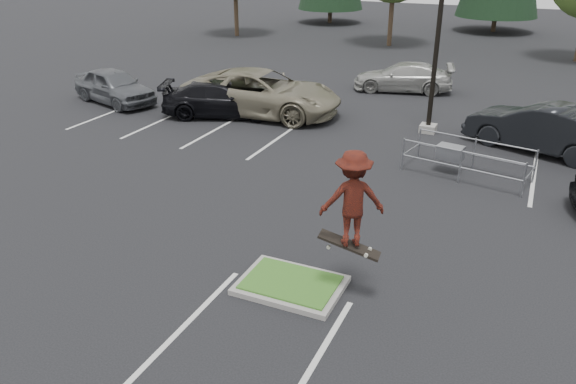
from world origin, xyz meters
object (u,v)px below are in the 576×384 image
at_px(car_far_silver, 404,77).
at_px(skateboarder, 352,199).
at_px(car_l_grey, 113,86).
at_px(car_r_charc, 542,128).
at_px(car_l_tan, 261,93).
at_px(cart_corral, 454,153).
at_px(light_pole, 441,10).
at_px(car_l_black, 220,99).

bearing_deg(car_far_silver, skateboarder, -2.82).
relative_size(skateboarder, car_l_grey, 0.49).
bearing_deg(car_r_charc, car_l_grey, -65.78).
bearing_deg(car_l_tan, car_l_grey, 94.77).
bearing_deg(car_r_charc, skateboarder, 4.48).
height_order(cart_corral, car_r_charc, car_r_charc).
bearing_deg(cart_corral, car_r_charc, 65.41).
relative_size(cart_corral, car_l_tan, 0.59).
relative_size(skateboarder, car_r_charc, 0.43).
bearing_deg(light_pole, cart_corral, -68.10).
relative_size(car_l_grey, car_far_silver, 0.96).
bearing_deg(car_l_grey, skateboarder, -107.02).
bearing_deg(skateboarder, car_l_tan, -83.52).
bearing_deg(car_l_grey, car_l_black, -70.44).
distance_m(light_pole, cart_corral, 5.74).
bearing_deg(cart_corral, skateboarder, -85.60).
xyz_separation_m(light_pole, car_r_charc, (4.00, -0.50, -3.71)).
height_order(car_l_black, car_r_charc, car_r_charc).
xyz_separation_m(car_l_tan, car_l_grey, (-7.00, -1.08, -0.16)).
relative_size(cart_corral, car_far_silver, 0.84).
distance_m(cart_corral, car_r_charc, 4.20).
relative_size(skateboarder, car_l_tan, 0.33).
height_order(car_l_tan, car_r_charc, car_l_tan).
distance_m(light_pole, car_l_tan, 7.90).
height_order(cart_corral, car_far_silver, car_far_silver).
distance_m(light_pole, car_far_silver, 7.55).
distance_m(car_l_black, car_far_silver, 9.57).
height_order(light_pole, car_l_black, light_pole).
relative_size(cart_corral, skateboarder, 1.79).
height_order(cart_corral, car_l_black, car_l_black).
xyz_separation_m(cart_corral, car_l_black, (-10.08, 2.51, 0.05)).
bearing_deg(car_l_grey, car_far_silver, -38.99).
xyz_separation_m(skateboarder, car_l_tan, (-7.70, 11.28, -1.32)).
relative_size(skateboarder, car_far_silver, 0.47).
bearing_deg(car_far_silver, car_l_black, -52.11).
bearing_deg(light_pole, car_l_grey, -173.56).
bearing_deg(cart_corral, car_l_tan, 169.01).
height_order(skateboarder, car_l_black, skateboarder).
distance_m(skateboarder, car_far_silver, 18.13).
relative_size(cart_corral, car_r_charc, 0.78).
height_order(skateboarder, car_l_grey, skateboarder).
distance_m(car_l_tan, car_l_black, 1.77).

